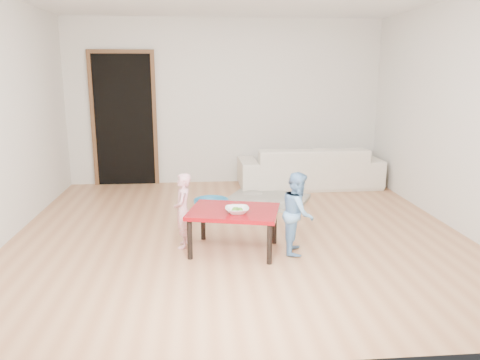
{
  "coord_description": "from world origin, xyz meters",
  "views": [
    {
      "loc": [
        -0.43,
        -5.05,
        1.78
      ],
      "look_at": [
        0.0,
        -0.2,
        0.65
      ],
      "focal_mm": 35.0,
      "sensor_mm": 36.0,
      "label": 1
    }
  ],
  "objects": [
    {
      "name": "floor",
      "position": [
        0.0,
        0.0,
        0.0
      ],
      "size": [
        5.0,
        5.0,
        0.01
      ],
      "primitive_type": "cube",
      "color": "#B4774D",
      "rests_on": "ground"
    },
    {
      "name": "back_wall",
      "position": [
        0.0,
        2.5,
        1.3
      ],
      "size": [
        5.0,
        0.02,
        2.6
      ],
      "primitive_type": "cube",
      "color": "silver",
      "rests_on": "floor"
    },
    {
      "name": "right_wall",
      "position": [
        2.5,
        0.0,
        1.3
      ],
      "size": [
        0.02,
        5.0,
        2.6
      ],
      "primitive_type": "cube",
      "color": "silver",
      "rests_on": "floor"
    },
    {
      "name": "doorway",
      "position": [
        -1.6,
        2.48,
        1.02
      ],
      "size": [
        1.02,
        0.08,
        2.11
      ],
      "primitive_type": null,
      "color": "brown",
      "rests_on": "back_wall"
    },
    {
      "name": "sofa",
      "position": [
        1.29,
        2.05,
        0.32
      ],
      "size": [
        2.21,
        0.89,
        0.64
      ],
      "primitive_type": "imported",
      "rotation": [
        0.0,
        0.0,
        3.16
      ],
      "color": "#EFE3D0",
      "rests_on": "floor"
    },
    {
      "name": "cushion",
      "position": [
        0.83,
        1.92,
        0.48
      ],
      "size": [
        0.46,
        0.42,
        0.11
      ],
      "primitive_type": "cube",
      "rotation": [
        0.0,
        0.0,
        -0.17
      ],
      "color": "orange",
      "rests_on": "sofa"
    },
    {
      "name": "red_table",
      "position": [
        -0.09,
        -0.58,
        0.22
      ],
      "size": [
        1.01,
        0.85,
        0.44
      ],
      "primitive_type": null,
      "rotation": [
        0.0,
        0.0,
        -0.25
      ],
      "color": "maroon",
      "rests_on": "floor"
    },
    {
      "name": "bowl",
      "position": [
        -0.07,
        -0.7,
        0.47
      ],
      "size": [
        0.23,
        0.23,
        0.06
      ],
      "primitive_type": "imported",
      "color": "white",
      "rests_on": "red_table"
    },
    {
      "name": "broccoli",
      "position": [
        -0.07,
        -0.7,
        0.46
      ],
      "size": [
        0.12,
        0.12,
        0.06
      ],
      "primitive_type": null,
      "color": "#2D5919",
      "rests_on": "red_table"
    },
    {
      "name": "child_pink",
      "position": [
        -0.61,
        -0.42,
        0.39
      ],
      "size": [
        0.2,
        0.3,
        0.78
      ],
      "primitive_type": "imported",
      "rotation": [
        0.0,
        0.0,
        -1.63
      ],
      "color": "#EA6B7F",
      "rests_on": "floor"
    },
    {
      "name": "child_blue",
      "position": [
        0.54,
        -0.66,
        0.41
      ],
      "size": [
        0.39,
        0.45,
        0.82
      ],
      "primitive_type": "imported",
      "rotation": [
        0.0,
        0.0,
        1.37
      ],
      "color": "#659EEB",
      "rests_on": "floor"
    },
    {
      "name": "basin",
      "position": [
        -0.29,
        0.88,
        0.07
      ],
      "size": [
        0.46,
        0.46,
        0.14
      ],
      "primitive_type": "imported",
      "color": "teal",
      "rests_on": "floor"
    },
    {
      "name": "blanket",
      "position": [
        0.5,
        1.21,
        0.03
      ],
      "size": [
        1.34,
        1.25,
        0.05
      ],
      "primitive_type": null,
      "rotation": [
        0.0,
        0.0,
        -0.43
      ],
      "color": "#A4A191",
      "rests_on": "floor"
    }
  ]
}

